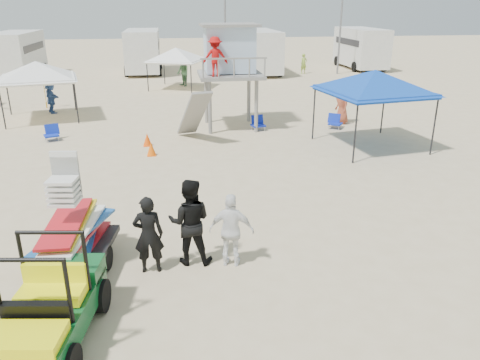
{
  "coord_description": "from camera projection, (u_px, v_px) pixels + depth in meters",
  "views": [
    {
      "loc": [
        -1.02,
        -7.24,
        5.24
      ],
      "look_at": [
        0.5,
        3.0,
        1.3
      ],
      "focal_mm": 35.0,
      "sensor_mm": 36.0,
      "label": 1
    }
  ],
  "objects": [
    {
      "name": "canopy_white_a",
      "position": [
        36.0,
        64.0,
        21.59
      ],
      "size": [
        3.84,
        3.84,
        3.11
      ],
      "color": "black",
      "rests_on": "ground"
    },
    {
      "name": "man_mid",
      "position": [
        190.0,
        222.0,
        9.78
      ],
      "size": [
        1.02,
        0.85,
        1.89
      ],
      "primitive_type": "imported",
      "rotation": [
        0.0,
        0.0,
        2.98
      ],
      "color": "black",
      "rests_on": "ground"
    },
    {
      "name": "distant_beachgoers",
      "position": [
        191.0,
        85.0,
        26.47
      ],
      "size": [
        17.25,
        16.72,
        1.82
      ],
      "color": "#4F8458",
      "rests_on": "ground"
    },
    {
      "name": "cone_near",
      "position": [
        147.0,
        140.0,
        18.19
      ],
      "size": [
        0.34,
        0.34,
        0.5
      ],
      "primitive_type": "cone",
      "color": "#FF4E08",
      "rests_on": "ground"
    },
    {
      "name": "man_left",
      "position": [
        149.0,
        235.0,
        9.47
      ],
      "size": [
        0.61,
        0.4,
        1.67
      ],
      "primitive_type": "imported",
      "rotation": [
        0.0,
        0.0,
        3.14
      ],
      "color": "black",
      "rests_on": "ground"
    },
    {
      "name": "rv_mid_left",
      "position": [
        143.0,
        49.0,
        36.77
      ],
      "size": [
        2.65,
        6.5,
        3.25
      ],
      "color": "silver",
      "rests_on": "ground"
    },
    {
      "name": "surf_trailer",
      "position": [
        73.0,
        229.0,
        9.51
      ],
      "size": [
        1.6,
        2.56,
        2.25
      ],
      "color": "black",
      "rests_on": "ground"
    },
    {
      "name": "utility_cart",
      "position": [
        46.0,
        300.0,
        7.38
      ],
      "size": [
        1.5,
        2.51,
        1.8
      ],
      "color": "#0C4C20",
      "rests_on": "ground"
    },
    {
      "name": "canopy_white_c",
      "position": [
        176.0,
        50.0,
        29.6
      ],
      "size": [
        3.89,
        3.89,
        2.98
      ],
      "color": "black",
      "rests_on": "ground"
    },
    {
      "name": "light_pole_right",
      "position": [
        341.0,
        20.0,
        35.28
      ],
      "size": [
        0.14,
        0.14,
        8.0
      ],
      "primitive_type": "cylinder",
      "color": "slate",
      "rests_on": "ground"
    },
    {
      "name": "beach_chair_a",
      "position": [
        52.0,
        133.0,
        18.92
      ],
      "size": [
        0.69,
        0.75,
        0.64
      ],
      "color": "#102BB5",
      "rests_on": "ground"
    },
    {
      "name": "rv_far_right",
      "position": [
        361.0,
        46.0,
        39.24
      ],
      "size": [
        2.64,
        6.6,
        3.25
      ],
      "color": "silver",
      "rests_on": "ground"
    },
    {
      "name": "lifeguard_tower",
      "position": [
        228.0,
        53.0,
        19.97
      ],
      "size": [
        2.7,
        2.7,
        4.31
      ],
      "color": "gray",
      "rests_on": "ground"
    },
    {
      "name": "cone_far",
      "position": [
        151.0,
        149.0,
        17.03
      ],
      "size": [
        0.34,
        0.34,
        0.5
      ],
      "primitive_type": "cone",
      "color": "#FF5F08",
      "rests_on": "ground"
    },
    {
      "name": "canopy_blue",
      "position": [
        375.0,
        74.0,
        17.2
      ],
      "size": [
        3.86,
        3.86,
        3.33
      ],
      "color": "black",
      "rests_on": "ground"
    },
    {
      "name": "light_pole_left",
      "position": [
        225.0,
        22.0,
        32.65
      ],
      "size": [
        0.14,
        0.14,
        8.0
      ],
      "primitive_type": "cylinder",
      "color": "slate",
      "rests_on": "ground"
    },
    {
      "name": "umbrella_b",
      "position": [
        44.0,
        90.0,
        24.42
      ],
      "size": [
        2.4,
        2.44,
        1.94
      ],
      "primitive_type": "imported",
      "rotation": [
        0.0,
        0.0,
        0.14
      ],
      "color": "#CF9412",
      "rests_on": "ground"
    },
    {
      "name": "beach_chair_b",
      "position": [
        258.0,
        123.0,
        20.45
      ],
      "size": [
        0.64,
        0.69,
        0.64
      ],
      "color": "#0E20A1",
      "rests_on": "ground"
    },
    {
      "name": "rv_far_left",
      "position": [
        17.0,
        53.0,
        34.15
      ],
      "size": [
        2.64,
        6.8,
        3.25
      ],
      "color": "silver",
      "rests_on": "ground"
    },
    {
      "name": "beach_chair_c",
      "position": [
        334.0,
        121.0,
        20.75
      ],
      "size": [
        0.73,
        0.83,
        0.64
      ],
      "color": "#102AAE",
      "rests_on": "ground"
    },
    {
      "name": "ground",
      "position": [
        237.0,
        303.0,
        8.7
      ],
      "size": [
        140.0,
        140.0,
        0.0
      ],
      "primitive_type": "plane",
      "color": "beige",
      "rests_on": "ground"
    },
    {
      "name": "man_right",
      "position": [
        232.0,
        230.0,
        9.71
      ],
      "size": [
        1.01,
        0.63,
        1.61
      ],
      "primitive_type": "imported",
      "rotation": [
        0.0,
        0.0,
        2.87
      ],
      "color": "white",
      "rests_on": "ground"
    },
    {
      "name": "rv_mid_right",
      "position": [
        259.0,
        49.0,
        36.62
      ],
      "size": [
        2.64,
        7.0,
        3.25
      ],
      "color": "silver",
      "rests_on": "ground"
    }
  ]
}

